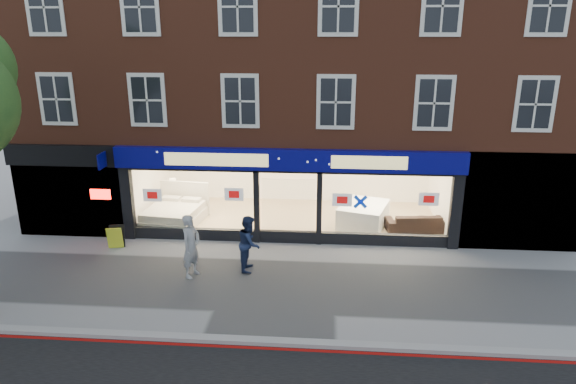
# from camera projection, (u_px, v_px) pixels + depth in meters

# --- Properties ---
(ground) EXTENTS (120.00, 120.00, 0.00)m
(ground) POSITION_uv_depth(u_px,v_px,m) (279.00, 284.00, 14.65)
(ground) COLOR gray
(ground) RESTS_ON ground
(kerb_line) EXTENTS (60.00, 0.10, 0.01)m
(kerb_line) POSITION_uv_depth(u_px,v_px,m) (267.00, 349.00, 11.71)
(kerb_line) COLOR #8C0A07
(kerb_line) RESTS_ON ground
(kerb_stone) EXTENTS (60.00, 0.25, 0.12)m
(kerb_stone) POSITION_uv_depth(u_px,v_px,m) (268.00, 341.00, 11.88)
(kerb_stone) COLOR gray
(kerb_stone) RESTS_ON ground
(showroom_floor) EXTENTS (11.00, 4.50, 0.10)m
(showroom_floor) POSITION_uv_depth(u_px,v_px,m) (292.00, 218.00, 19.62)
(showroom_floor) COLOR tan
(showroom_floor) RESTS_ON ground
(building) EXTENTS (19.00, 8.26, 10.30)m
(building) POSITION_uv_depth(u_px,v_px,m) (296.00, 37.00, 19.22)
(building) COLOR brown
(building) RESTS_ON ground
(display_bed) EXTENTS (2.15, 2.50, 1.30)m
(display_bed) POSITION_uv_depth(u_px,v_px,m) (175.00, 213.00, 18.95)
(display_bed) COLOR beige
(display_bed) RESTS_ON showroom_floor
(bedside_table) EXTENTS (0.49, 0.49, 0.55)m
(bedside_table) POSITION_uv_depth(u_px,v_px,m) (174.00, 198.00, 20.89)
(bedside_table) COLOR brown
(bedside_table) RESTS_ON showroom_floor
(mattress_stack) EXTENTS (2.06, 2.34, 0.78)m
(mattress_stack) POSITION_uv_depth(u_px,v_px,m) (363.00, 214.00, 18.78)
(mattress_stack) COLOR white
(mattress_stack) RESTS_ON showroom_floor
(sofa) EXTENTS (2.21, 1.08, 0.62)m
(sofa) POSITION_uv_depth(u_px,v_px,m) (416.00, 222.00, 18.24)
(sofa) COLOR black
(sofa) RESTS_ON showroom_floor
(a_board) EXTENTS (0.55, 0.41, 0.77)m
(a_board) POSITION_uv_depth(u_px,v_px,m) (116.00, 237.00, 17.00)
(a_board) COLOR #CAD826
(a_board) RESTS_ON ground
(pedestrian_grey) EXTENTS (0.68, 0.81, 1.90)m
(pedestrian_grey) POSITION_uv_depth(u_px,v_px,m) (191.00, 246.00, 14.90)
(pedestrian_grey) COLOR #96979D
(pedestrian_grey) RESTS_ON ground
(pedestrian_blue) EXTENTS (0.66, 0.84, 1.71)m
(pedestrian_blue) POSITION_uv_depth(u_px,v_px,m) (249.00, 243.00, 15.33)
(pedestrian_blue) COLOR #182343
(pedestrian_blue) RESTS_ON ground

